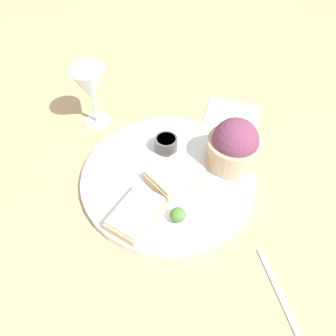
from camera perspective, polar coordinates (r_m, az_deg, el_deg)
name	(u,v)px	position (r m, az deg, el deg)	size (l,w,h in m)	color
ground_plane	(168,179)	(0.68, 0.00, -1.89)	(4.00, 4.00, 0.00)	tan
dinner_plate	(168,177)	(0.67, 0.00, -1.51)	(0.35, 0.35, 0.01)	silver
salad_bowl	(234,146)	(0.67, 11.42, 3.82)	(0.11, 0.11, 0.11)	tan
sauce_ramekin	(166,143)	(0.70, -0.32, 4.34)	(0.05, 0.05, 0.03)	#4C4C4C
cheese_toast_near	(175,175)	(0.65, 1.27, -1.14)	(0.13, 0.12, 0.03)	#D1B27F
cheese_toast_far	(136,213)	(0.60, -5.64, -7.84)	(0.12, 0.09, 0.03)	#D1B27F
wine_glass	(90,87)	(0.76, -13.36, 13.60)	(0.08, 0.08, 0.14)	silver
garnish	(178,215)	(0.59, 1.70, -8.17)	(0.03, 0.03, 0.03)	#477533
napkin	(232,115)	(0.83, 11.02, 9.02)	(0.11, 0.13, 0.01)	white
fork	(284,303)	(0.58, 19.55, -21.31)	(0.17, 0.10, 0.01)	silver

